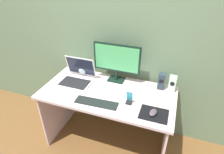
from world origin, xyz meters
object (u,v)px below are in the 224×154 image
monitor (117,61)px  phone_in_dock (129,99)px  keyboard_external (96,103)px  speaker_near_monitor (161,81)px  speaker_right (172,84)px  fishbowl (84,68)px  laptop (77,77)px  mouse (153,113)px

monitor → phone_in_dock: 0.47m
keyboard_external → speaker_near_monitor: bearing=37.1°
speaker_near_monitor → keyboard_external: (-0.54, -0.46, -0.08)m
speaker_right → keyboard_external: size_ratio=0.40×
fishbowl → keyboard_external: size_ratio=0.39×
monitor → speaker_near_monitor: 0.52m
speaker_near_monitor → phone_in_dock: size_ratio=1.26×
fishbowl → monitor: bearing=-1.3°
speaker_right → keyboard_external: bearing=-144.9°
speaker_right → speaker_near_monitor: (-0.11, 0.00, 0.00)m
speaker_near_monitor → keyboard_external: 0.71m
laptop → mouse: size_ratio=3.50×
speaker_right → speaker_near_monitor: 0.11m
speaker_near_monitor → mouse: 0.44m
speaker_right → phone_in_dock: 0.50m
phone_in_dock → speaker_near_monitor: bearing=54.5°
fishbowl → phone_in_dock: size_ratio=1.18×
speaker_near_monitor → monitor: bearing=-179.7°
speaker_right → laptop: laptop is taller
speaker_near_monitor → laptop: 0.91m
mouse → laptop: bearing=175.4°
fishbowl → keyboard_external: 0.59m
speaker_right → mouse: size_ratio=1.65×
fishbowl → laptop: bearing=-90.6°
monitor → fishbowl: monitor is taller
speaker_right → monitor: bearing=-179.8°
speaker_right → laptop: bearing=-170.2°
speaker_near_monitor → speaker_right: bearing=-0.0°
monitor → speaker_near_monitor: (0.49, 0.00, -0.16)m
monitor → keyboard_external: size_ratio=1.24×
speaker_right → fishbowl: speaker_right is taller
fishbowl → mouse: (0.89, -0.44, -0.06)m
mouse → speaker_near_monitor: bearing=100.4°
speaker_near_monitor → laptop: laptop is taller
phone_in_dock → speaker_right: bearing=44.2°
monitor → fishbowl: (-0.40, 0.01, -0.17)m
speaker_near_monitor → mouse: (-0.01, -0.43, -0.07)m
mouse → phone_in_dock: (-0.24, 0.08, 0.03)m
laptop → fishbowl: 0.18m
keyboard_external → phone_in_dock: 0.31m
keyboard_external → phone_in_dock: bearing=17.3°
monitor → speaker_right: bearing=0.2°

